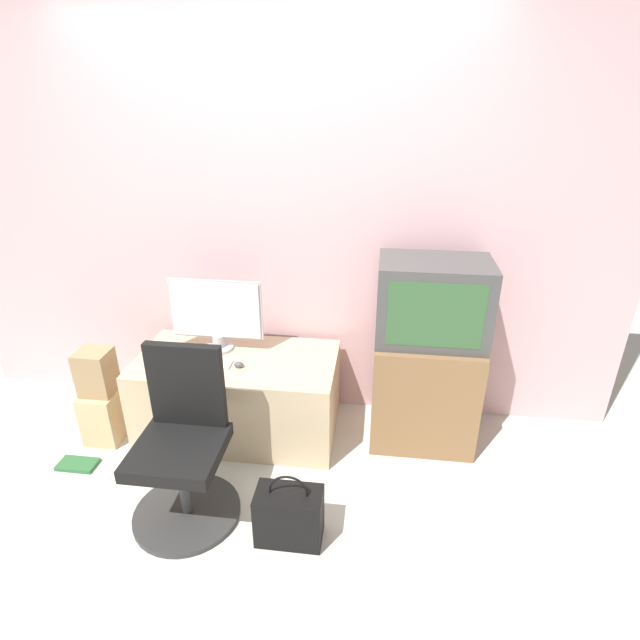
{
  "coord_description": "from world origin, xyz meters",
  "views": [
    {
      "loc": [
        0.65,
        -1.67,
        2.06
      ],
      "look_at": [
        0.31,
        1.01,
        0.79
      ],
      "focal_mm": 28.0,
      "sensor_mm": 36.0,
      "label": 1
    }
  ],
  "objects_px": {
    "crt_tv": "(433,301)",
    "mouse": "(239,365)",
    "keyboard": "(207,363)",
    "cardboard_box_lower": "(105,414)",
    "main_monitor": "(216,314)",
    "handbag": "(289,515)",
    "office_chair": "(183,452)",
    "book": "(78,464)"
  },
  "relations": [
    {
      "from": "mouse",
      "to": "crt_tv",
      "type": "bearing_deg",
      "value": 10.01
    },
    {
      "from": "handbag",
      "to": "main_monitor",
      "type": "bearing_deg",
      "value": 123.55
    },
    {
      "from": "keyboard",
      "to": "book",
      "type": "relative_size",
      "value": 1.31
    },
    {
      "from": "handbag",
      "to": "book",
      "type": "bearing_deg",
      "value": 165.59
    },
    {
      "from": "keyboard",
      "to": "mouse",
      "type": "bearing_deg",
      "value": -2.6
    },
    {
      "from": "keyboard",
      "to": "cardboard_box_lower",
      "type": "distance_m",
      "value": 0.78
    },
    {
      "from": "book",
      "to": "crt_tv",
      "type": "bearing_deg",
      "value": 15.55
    },
    {
      "from": "main_monitor",
      "to": "keyboard",
      "type": "relative_size",
      "value": 1.97
    },
    {
      "from": "keyboard",
      "to": "handbag",
      "type": "bearing_deg",
      "value": -49.15
    },
    {
      "from": "keyboard",
      "to": "mouse",
      "type": "xyz_separation_m",
      "value": [
        0.2,
        -0.01,
        0.01
      ]
    },
    {
      "from": "keyboard",
      "to": "mouse",
      "type": "distance_m",
      "value": 0.2
    },
    {
      "from": "crt_tv",
      "to": "book",
      "type": "distance_m",
      "value": 2.31
    },
    {
      "from": "keyboard",
      "to": "crt_tv",
      "type": "xyz_separation_m",
      "value": [
        1.32,
        0.19,
        0.4
      ]
    },
    {
      "from": "cardboard_box_lower",
      "to": "handbag",
      "type": "relative_size",
      "value": 0.85
    },
    {
      "from": "main_monitor",
      "to": "crt_tv",
      "type": "relative_size",
      "value": 0.93
    },
    {
      "from": "office_chair",
      "to": "cardboard_box_lower",
      "type": "height_order",
      "value": "office_chair"
    },
    {
      "from": "keyboard",
      "to": "handbag",
      "type": "xyz_separation_m",
      "value": [
        0.63,
        -0.73,
        -0.4
      ]
    },
    {
      "from": "crt_tv",
      "to": "handbag",
      "type": "distance_m",
      "value": 1.39
    },
    {
      "from": "mouse",
      "to": "book",
      "type": "xyz_separation_m",
      "value": [
        -0.92,
        -0.37,
        -0.54
      ]
    },
    {
      "from": "office_chair",
      "to": "handbag",
      "type": "relative_size",
      "value": 2.31
    },
    {
      "from": "crt_tv",
      "to": "office_chair",
      "type": "bearing_deg",
      "value": -147.75
    },
    {
      "from": "mouse",
      "to": "office_chair",
      "type": "xyz_separation_m",
      "value": [
        -0.14,
        -0.59,
        -0.18
      ]
    },
    {
      "from": "main_monitor",
      "to": "cardboard_box_lower",
      "type": "height_order",
      "value": "main_monitor"
    },
    {
      "from": "keyboard",
      "to": "office_chair",
      "type": "xyz_separation_m",
      "value": [
        0.06,
        -0.6,
        -0.17
      ]
    },
    {
      "from": "crt_tv",
      "to": "book",
      "type": "relative_size",
      "value": 2.78
    },
    {
      "from": "main_monitor",
      "to": "office_chair",
      "type": "relative_size",
      "value": 0.64
    },
    {
      "from": "crt_tv",
      "to": "cardboard_box_lower",
      "type": "bearing_deg",
      "value": -172.2
    },
    {
      "from": "handbag",
      "to": "book",
      "type": "height_order",
      "value": "handbag"
    },
    {
      "from": "mouse",
      "to": "crt_tv",
      "type": "distance_m",
      "value": 1.2
    },
    {
      "from": "cardboard_box_lower",
      "to": "book",
      "type": "bearing_deg",
      "value": -98.9
    },
    {
      "from": "mouse",
      "to": "office_chair",
      "type": "distance_m",
      "value": 0.63
    },
    {
      "from": "cardboard_box_lower",
      "to": "mouse",
      "type": "bearing_deg",
      "value": 4.95
    },
    {
      "from": "main_monitor",
      "to": "cardboard_box_lower",
      "type": "bearing_deg",
      "value": -157.56
    },
    {
      "from": "handbag",
      "to": "keyboard",
      "type": "bearing_deg",
      "value": 130.85
    },
    {
      "from": "mouse",
      "to": "handbag",
      "type": "bearing_deg",
      "value": -59.22
    },
    {
      "from": "handbag",
      "to": "book",
      "type": "xyz_separation_m",
      "value": [
        -1.35,
        0.35,
        -0.13
      ]
    },
    {
      "from": "office_chair",
      "to": "book",
      "type": "distance_m",
      "value": 0.9
    },
    {
      "from": "crt_tv",
      "to": "book",
      "type": "xyz_separation_m",
      "value": [
        -2.04,
        -0.57,
        -0.93
      ]
    },
    {
      "from": "crt_tv",
      "to": "mouse",
      "type": "bearing_deg",
      "value": -169.99
    },
    {
      "from": "main_monitor",
      "to": "handbag",
      "type": "height_order",
      "value": "main_monitor"
    },
    {
      "from": "main_monitor",
      "to": "book",
      "type": "relative_size",
      "value": 2.57
    },
    {
      "from": "cardboard_box_lower",
      "to": "handbag",
      "type": "xyz_separation_m",
      "value": [
        1.31,
        -0.64,
        -0.02
      ]
    }
  ]
}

